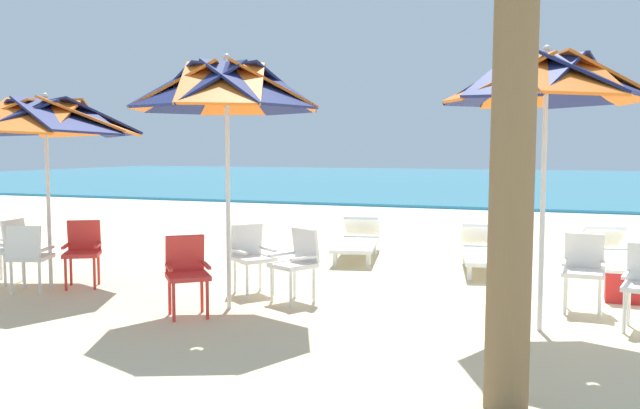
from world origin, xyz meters
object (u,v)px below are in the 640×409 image
(sun_lounger_1, at_px, (618,255))
(plastic_chair_2, at_px, (297,260))
(sun_lounger_2, at_px, (484,251))
(plastic_chair_0, at_px, (583,267))
(sun_lounger_3, at_px, (357,241))
(cooler_box, at_px, (627,285))
(plastic_chair_6, at_px, (83,249))
(plastic_chair_7, at_px, (6,246))
(beach_umbrella_2, at_px, (46,119))
(plastic_chair_4, at_px, (187,270))
(plastic_chair_5, at_px, (29,254))
(beach_umbrella_0, at_px, (546,83))
(beach_umbrella_1, at_px, (227,90))
(plastic_chair_3, at_px, (251,254))

(sun_lounger_1, bearing_deg, plastic_chair_2, -138.75)
(sun_lounger_2, bearing_deg, plastic_chair_0, -58.94)
(sun_lounger_3, height_order, cooler_box, sun_lounger_3)
(plastic_chair_6, distance_m, plastic_chair_7, 1.13)
(sun_lounger_3, bearing_deg, plastic_chair_2, -85.08)
(plastic_chair_6, bearing_deg, sun_lounger_3, 52.49)
(sun_lounger_1, distance_m, sun_lounger_2, 1.88)
(beach_umbrella_2, xyz_separation_m, sun_lounger_1, (7.18, 3.41, -1.92))
(plastic_chair_0, distance_m, plastic_chair_7, 7.32)
(plastic_chair_0, bearing_deg, plastic_chair_4, -157.03)
(plastic_chair_5, bearing_deg, plastic_chair_7, 152.22)
(plastic_chair_2, relative_size, plastic_chair_6, 1.00)
(beach_umbrella_0, xyz_separation_m, cooler_box, (0.91, 1.68, -2.24))
(beach_umbrella_2, relative_size, sun_lounger_2, 1.14)
(sun_lounger_3, bearing_deg, plastic_chair_6, -127.51)
(plastic_chair_2, bearing_deg, cooler_box, 19.80)
(plastic_chair_0, bearing_deg, beach_umbrella_0, -111.85)
(beach_umbrella_1, relative_size, plastic_chair_4, 3.30)
(plastic_chair_6, height_order, sun_lounger_3, plastic_chair_6)
(sun_lounger_2, xyz_separation_m, cooler_box, (1.84, -1.56, -0.08))
(sun_lounger_2, height_order, cooler_box, sun_lounger_2)
(plastic_chair_2, bearing_deg, beach_umbrella_0, -7.48)
(beach_umbrella_2, distance_m, sun_lounger_1, 8.18)
(beach_umbrella_1, xyz_separation_m, beach_umbrella_2, (-2.91, 0.42, -0.26))
(beach_umbrella_1, distance_m, plastic_chair_5, 3.37)
(beach_umbrella_0, height_order, beach_umbrella_1, beach_umbrella_1)
(sun_lounger_2, bearing_deg, plastic_chair_6, -147.37)
(beach_umbrella_2, distance_m, sun_lounger_3, 5.12)
(beach_umbrella_1, height_order, beach_umbrella_2, beach_umbrella_1)
(plastic_chair_0, height_order, cooler_box, plastic_chair_0)
(plastic_chair_2, bearing_deg, sun_lounger_2, 57.55)
(plastic_chair_3, bearing_deg, sun_lounger_3, 82.03)
(plastic_chair_5, relative_size, cooler_box, 1.73)
(cooler_box, bearing_deg, plastic_chair_4, -152.37)
(plastic_chair_0, bearing_deg, cooler_box, 53.02)
(plastic_chair_0, height_order, beach_umbrella_1, beach_umbrella_1)
(plastic_chair_2, relative_size, beach_umbrella_2, 0.34)
(plastic_chair_3, bearing_deg, plastic_chair_6, -169.58)
(plastic_chair_3, distance_m, plastic_chair_6, 2.28)
(beach_umbrella_0, xyz_separation_m, sun_lounger_1, (0.92, 3.59, -2.17))
(plastic_chair_0, relative_size, beach_umbrella_2, 0.34)
(sun_lounger_2, bearing_deg, plastic_chair_5, -144.77)
(plastic_chair_2, height_order, sun_lounger_1, plastic_chair_2)
(beach_umbrella_0, height_order, plastic_chair_2, beach_umbrella_0)
(plastic_chair_0, relative_size, beach_umbrella_1, 0.30)
(beach_umbrella_0, xyz_separation_m, plastic_chair_2, (-2.76, 0.36, -1.95))
(beach_umbrella_1, bearing_deg, beach_umbrella_2, 171.85)
(plastic_chair_0, xyz_separation_m, plastic_chair_5, (-6.49, -1.42, 0.00))
(beach_umbrella_0, relative_size, plastic_chair_6, 3.24)
(plastic_chair_7, distance_m, sun_lounger_1, 8.55)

